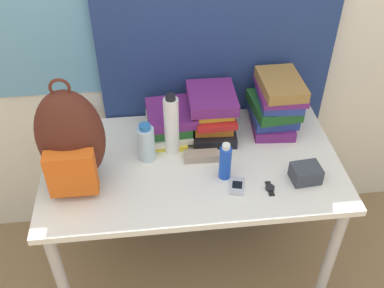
% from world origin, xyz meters
% --- Properties ---
extents(wall_back, '(6.00, 0.06, 2.50)m').
position_xyz_m(wall_back, '(-0.00, 0.81, 1.25)').
color(wall_back, silver).
rests_on(wall_back, ground_plane).
extents(curtain_blue, '(1.10, 0.04, 2.50)m').
position_xyz_m(curtain_blue, '(0.16, 0.75, 1.25)').
color(curtain_blue, navy).
rests_on(curtain_blue, ground_plane).
extents(desk, '(1.30, 0.72, 0.78)m').
position_xyz_m(desk, '(0.00, 0.36, 0.68)').
color(desk, silver).
rests_on(desk, ground_plane).
extents(backpack, '(0.27, 0.24, 0.48)m').
position_xyz_m(backpack, '(-0.48, 0.31, 0.98)').
color(backpack, '#512319').
rests_on(backpack, desk).
extents(book_stack_left, '(0.23, 0.29, 0.14)m').
position_xyz_m(book_stack_left, '(-0.08, 0.57, 0.85)').
color(book_stack_left, yellow).
rests_on(book_stack_left, desk).
extents(book_stack_center, '(0.23, 0.29, 0.21)m').
position_xyz_m(book_stack_center, '(0.12, 0.57, 0.88)').
color(book_stack_center, black).
rests_on(book_stack_center, desk).
extents(book_stack_right, '(0.24, 0.28, 0.27)m').
position_xyz_m(book_stack_right, '(0.41, 0.57, 0.91)').
color(book_stack_right, '#6B2370').
rests_on(book_stack_right, desk).
extents(water_bottle, '(0.08, 0.08, 0.18)m').
position_xyz_m(water_bottle, '(-0.19, 0.41, 0.86)').
color(water_bottle, silver).
rests_on(water_bottle, desk).
extents(sports_bottle, '(0.07, 0.07, 0.30)m').
position_xyz_m(sports_bottle, '(-0.08, 0.44, 0.92)').
color(sports_bottle, white).
rests_on(sports_bottle, desk).
extents(sunscreen_bottle, '(0.05, 0.05, 0.18)m').
position_xyz_m(sunscreen_bottle, '(0.13, 0.25, 0.86)').
color(sunscreen_bottle, blue).
rests_on(sunscreen_bottle, desk).
extents(cell_phone, '(0.08, 0.11, 0.02)m').
position_xyz_m(cell_phone, '(0.17, 0.18, 0.78)').
color(cell_phone, '#B7BCC6').
rests_on(cell_phone, desk).
extents(sunglasses_case, '(0.15, 0.06, 0.04)m').
position_xyz_m(sunglasses_case, '(0.04, 0.37, 0.79)').
color(sunglasses_case, gray).
rests_on(sunglasses_case, desk).
extents(camera_pouch, '(0.13, 0.10, 0.07)m').
position_xyz_m(camera_pouch, '(0.46, 0.20, 0.81)').
color(camera_pouch, '#383D47').
rests_on(camera_pouch, desk).
extents(wristwatch, '(0.04, 0.08, 0.01)m').
position_xyz_m(wristwatch, '(0.30, 0.16, 0.78)').
color(wristwatch, black).
rests_on(wristwatch, desk).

